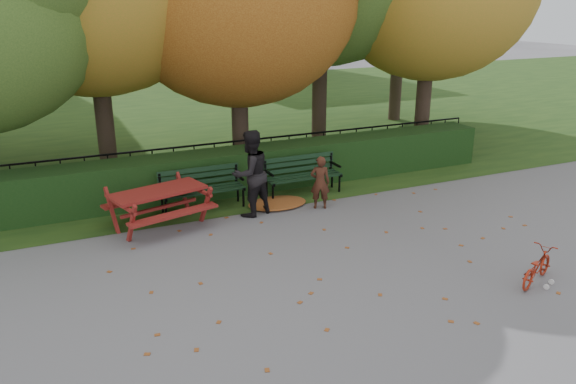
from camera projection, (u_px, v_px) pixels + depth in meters
name	position (u px, v px, depth m)	size (l,w,h in m)	color
ground	(337.00, 267.00, 9.55)	(90.00, 90.00, 0.00)	gray
grass_strip	(161.00, 117.00, 21.62)	(90.00, 90.00, 0.00)	#1B3913
hedge	(245.00, 169.00, 13.27)	(13.00, 0.90, 1.00)	black
iron_fence	(234.00, 160.00, 13.94)	(14.00, 0.04, 1.02)	black
bench_left	(201.00, 185.00, 12.07)	(1.80, 0.57, 0.88)	black
bench_right	(302.00, 172.00, 13.00)	(1.80, 0.57, 0.88)	black
picnic_table	(159.00, 198.00, 11.03)	(2.14, 1.88, 0.89)	maroon
leaf_pile	(277.00, 203.00, 12.40)	(1.34, 0.92, 0.09)	brown
leaf_scatter	(329.00, 259.00, 9.81)	(9.00, 5.70, 0.01)	brown
child	(320.00, 182.00, 12.06)	(0.43, 0.28, 1.17)	#402014
adult	(251.00, 173.00, 11.58)	(0.88, 0.69, 1.82)	black
bicycle	(537.00, 266.00, 8.93)	(0.38, 1.08, 0.57)	maroon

